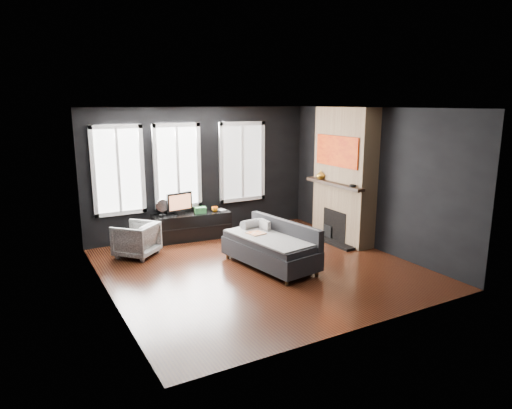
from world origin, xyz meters
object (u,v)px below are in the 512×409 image
sofa (270,245)px  armchair (136,238)px  mantel_vase (321,175)px  monitor (180,202)px  book (218,206)px  mug (215,208)px  media_console (192,226)px

sofa → armchair: size_ratio=2.59×
mantel_vase → sofa: bearing=-150.1°
monitor → book: 0.83m
sofa → mug: size_ratio=13.39×
media_console → book: 0.70m
armchair → mantel_vase: 3.90m
sofa → mantel_vase: mantel_vase is taller
armchair → book: book is taller
media_console → book: size_ratio=7.57×
book → media_console: bearing=176.1°
monitor → armchair: bearing=-159.8°
armchair → mantel_vase: size_ratio=3.69×
sofa → monitor: (-0.81, 2.25, 0.41)m
book → mantel_vase: (1.85, -1.09, 0.67)m
media_console → mug: (0.49, -0.10, 0.34)m
media_console → mantel_vase: 2.88m
mantel_vase → monitor: bearing=155.9°
monitor → book: monitor is taller
sofa → monitor: size_ratio=3.19×
sofa → book: size_ratio=8.57×
armchair → mug: bearing=150.7°
monitor → media_console: bearing=-23.8°
armchair → book: bearing=151.9°
armchair → monitor: monitor is taller
sofa → mug: bearing=83.7°
media_console → monitor: monitor is taller
media_console → mantel_vase: mantel_vase is taller
sofa → book: sofa is taller
sofa → mug: sofa is taller
armchair → media_console: armchair is taller
sofa → monitor: bearing=100.8°
sofa → mantel_vase: 2.33m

